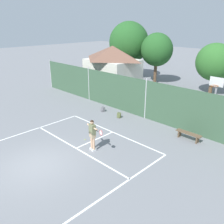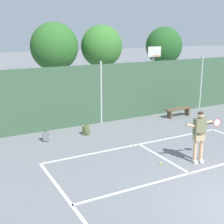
{
  "view_description": "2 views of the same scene",
  "coord_description": "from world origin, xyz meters",
  "px_view_note": "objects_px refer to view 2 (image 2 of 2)",
  "views": [
    {
      "loc": [
        9.93,
        -4.62,
        6.84
      ],
      "look_at": [
        0.08,
        5.36,
        1.49
      ],
      "focal_mm": 37.87,
      "sensor_mm": 36.0,
      "label": 1
    },
    {
      "loc": [
        -6.71,
        -4.69,
        4.6
      ],
      "look_at": [
        -0.63,
        6.67,
        1.17
      ],
      "focal_mm": 50.8,
      "sensor_mm": 36.0,
      "label": 2
    }
  ],
  "objects_px": {
    "tennis_player": "(200,132)",
    "backpack_grey": "(46,137)",
    "backpack_olive": "(86,130)",
    "courtside_bench": "(179,110)",
    "basketball_hoop": "(153,68)",
    "tennis_ball": "(160,163)"
  },
  "relations": [
    {
      "from": "basketball_hoop",
      "to": "tennis_ball",
      "type": "bearing_deg",
      "value": -123.25
    },
    {
      "from": "basketball_hoop",
      "to": "backpack_grey",
      "type": "bearing_deg",
      "value": -158.3
    },
    {
      "from": "tennis_player",
      "to": "backpack_olive",
      "type": "distance_m",
      "value": 5.22
    },
    {
      "from": "backpack_grey",
      "to": "basketball_hoop",
      "type": "bearing_deg",
      "value": 21.7
    },
    {
      "from": "backpack_grey",
      "to": "courtside_bench",
      "type": "height_order",
      "value": "courtside_bench"
    },
    {
      "from": "courtside_bench",
      "to": "tennis_player",
      "type": "bearing_deg",
      "value": -123.12
    },
    {
      "from": "courtside_bench",
      "to": "backpack_olive",
      "type": "bearing_deg",
      "value": -176.26
    },
    {
      "from": "backpack_olive",
      "to": "basketball_hoop",
      "type": "bearing_deg",
      "value": 28.08
    },
    {
      "from": "backpack_grey",
      "to": "backpack_olive",
      "type": "xyz_separation_m",
      "value": [
        1.83,
        -0.05,
        0.0
      ]
    },
    {
      "from": "tennis_player",
      "to": "backpack_grey",
      "type": "bearing_deg",
      "value": 131.44
    },
    {
      "from": "tennis_player",
      "to": "backpack_grey",
      "type": "distance_m",
      "value": 6.28
    },
    {
      "from": "backpack_grey",
      "to": "courtside_bench",
      "type": "relative_size",
      "value": 0.29
    },
    {
      "from": "basketball_hoop",
      "to": "courtside_bench",
      "type": "xyz_separation_m",
      "value": [
        -0.2,
        -2.69,
        -1.95
      ]
    },
    {
      "from": "basketball_hoop",
      "to": "backpack_olive",
      "type": "relative_size",
      "value": 7.67
    },
    {
      "from": "backpack_grey",
      "to": "backpack_olive",
      "type": "relative_size",
      "value": 1.0
    },
    {
      "from": "tennis_player",
      "to": "tennis_ball",
      "type": "relative_size",
      "value": 28.1
    },
    {
      "from": "basketball_hoop",
      "to": "backpack_olive",
      "type": "distance_m",
      "value": 6.83
    },
    {
      "from": "backpack_olive",
      "to": "courtside_bench",
      "type": "bearing_deg",
      "value": 3.74
    },
    {
      "from": "tennis_ball",
      "to": "backpack_grey",
      "type": "bearing_deg",
      "value": 124.05
    },
    {
      "from": "tennis_player",
      "to": "backpack_grey",
      "type": "relative_size",
      "value": 4.01
    },
    {
      "from": "basketball_hoop",
      "to": "backpack_grey",
      "type": "xyz_separation_m",
      "value": [
        -7.56,
        -3.01,
        -2.12
      ]
    },
    {
      "from": "basketball_hoop",
      "to": "backpack_olive",
      "type": "height_order",
      "value": "basketball_hoop"
    }
  ]
}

